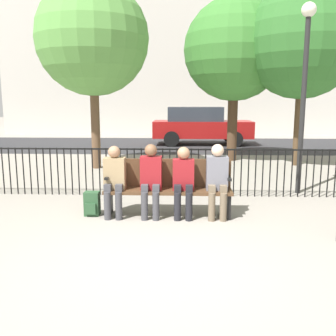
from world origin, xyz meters
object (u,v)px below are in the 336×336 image
object	(u,v)px
park_bench	(168,185)
parked_car_0	(200,125)
seated_person_1	(151,177)
seated_person_3	(217,177)
backpack	(92,204)
lamp_post	(305,70)
seated_person_0	(114,178)
tree_2	(93,39)
seated_person_2	(183,178)
tree_0	(302,41)
tree_1	(234,50)

from	to	relation	value
park_bench	parked_car_0	world-z (taller)	parked_car_0
seated_person_1	seated_person_3	distance (m)	1.06
park_bench	parked_car_0	distance (m)	10.33
park_bench	backpack	bearing A→B (deg)	-175.73
parked_car_0	lamp_post	bearing A→B (deg)	-79.34
seated_person_0	tree_2	size ratio (longest dim) A/B	0.23
seated_person_0	parked_car_0	world-z (taller)	parked_car_0
park_bench	parked_car_0	size ratio (longest dim) A/B	0.49
seated_person_3	seated_person_1	bearing A→B (deg)	-179.99
seated_person_1	parked_car_0	bearing A→B (deg)	83.21
seated_person_3	parked_car_0	xyz separation A→B (m)	(0.18, 10.41, 0.18)
seated_person_2	parked_car_0	world-z (taller)	parked_car_0
seated_person_2	seated_person_3	xyz separation A→B (m)	(0.54, 0.00, 0.02)
tree_2	lamp_post	xyz separation A→B (m)	(4.79, -2.72, -1.04)
park_bench	lamp_post	size ratio (longest dim) A/B	0.56
backpack	parked_car_0	xyz separation A→B (m)	(2.22, 10.37, 0.65)
backpack	lamp_post	distance (m)	4.77
park_bench	tree_2	bearing A→B (deg)	116.87
seated_person_0	seated_person_1	bearing A→B (deg)	0.19
tree_2	parked_car_0	world-z (taller)	tree_2
seated_person_2	tree_0	distance (m)	6.77
park_bench	backpack	distance (m)	1.29
tree_2	parked_car_0	xyz separation A→B (m)	(3.16, 5.95, -2.64)
tree_0	tree_1	distance (m)	1.97
seated_person_2	lamp_post	size ratio (longest dim) A/B	0.31
seated_person_3	tree_1	distance (m)	6.70
tree_1	backpack	bearing A→B (deg)	-116.76
seated_person_3	parked_car_0	distance (m)	10.41
seated_person_0	seated_person_3	size ratio (longest dim) A/B	0.97
tree_2	seated_person_1	bearing A→B (deg)	-66.69
seated_person_0	tree_0	distance (m)	7.37
park_bench	seated_person_3	bearing A→B (deg)	-9.56
seated_person_3	tree_1	size ratio (longest dim) A/B	0.24
seated_person_2	lamp_post	world-z (taller)	lamp_post
seated_person_2	seated_person_3	world-z (taller)	seated_person_3
seated_person_2	backpack	distance (m)	1.56
park_bench	seated_person_1	size ratio (longest dim) A/B	1.73
seated_person_0	tree_0	bearing A→B (deg)	49.64
backpack	parked_car_0	size ratio (longest dim) A/B	0.09
seated_person_2	lamp_post	xyz separation A→B (m)	(2.35, 1.74, 1.80)
tree_0	lamp_post	xyz separation A→B (m)	(-0.94, -3.44, -1.05)
backpack	lamp_post	xyz separation A→B (m)	(3.85, 1.70, 2.25)
lamp_post	seated_person_3	bearing A→B (deg)	-136.20
park_bench	seated_person_2	xyz separation A→B (m)	(0.25, -0.13, 0.14)
seated_person_3	parked_car_0	size ratio (longest dim) A/B	0.28
backpack	tree_2	distance (m)	5.59
park_bench	backpack	xyz separation A→B (m)	(-1.25, -0.09, -0.31)
backpack	tree_0	size ratio (longest dim) A/B	0.08
tree_2	backpack	bearing A→B (deg)	-77.95
seated_person_3	backpack	xyz separation A→B (m)	(-2.03, 0.04, -0.47)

